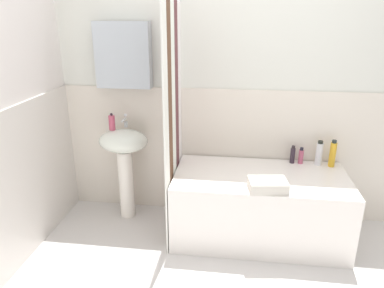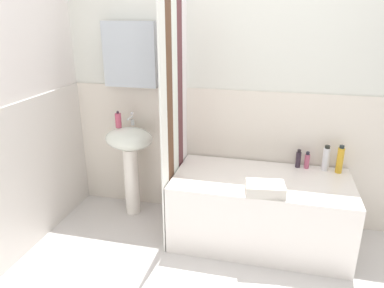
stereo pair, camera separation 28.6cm
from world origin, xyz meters
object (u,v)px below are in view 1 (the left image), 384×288
sink (124,154)px  conditioner_bottle (293,155)px  towel_folded (268,185)px  body_wash_bottle (333,154)px  soap_dispenser (112,123)px  bathtub (259,206)px  shampoo_bottle (319,153)px  lotion_bottle (301,156)px

sink → conditioner_bottle: bearing=4.9°
conditioner_bottle → towel_folded: conditioner_bottle is taller
sink → body_wash_bottle: sink is taller
soap_dispenser → body_wash_bottle: bearing=2.8°
bathtub → shampoo_bottle: size_ratio=6.42×
towel_folded → shampoo_bottle: bearing=49.6°
bathtub → towel_folded: size_ratio=5.05×
sink → bathtub: (1.21, -0.17, -0.34)m
body_wash_bottle → conditioner_bottle: 0.33m
conditioner_bottle → shampoo_bottle: bearing=-3.0°
shampoo_bottle → sink: bearing=-176.1°
soap_dispenser → body_wash_bottle: 1.93m
bathtub → shampoo_bottle: (0.50, 0.29, 0.39)m
soap_dispenser → towel_folded: (1.34, -0.43, -0.31)m
shampoo_bottle → towel_folded: 0.73m
sink → towel_folded: 1.32m
soap_dispenser → body_wash_bottle: (1.91, 0.09, -0.23)m
bathtub → body_wash_bottle: bearing=23.5°
bathtub → shampoo_bottle: bearing=29.9°
soap_dispenser → lotion_bottle: (1.66, 0.13, -0.28)m
shampoo_bottle → lotion_bottle: (-0.15, 0.01, -0.04)m
body_wash_bottle → shampoo_bottle: (-0.11, 0.02, -0.01)m
lotion_bottle → sink: bearing=-175.5°
bathtub → lotion_bottle: bearing=40.0°
soap_dispenser → body_wash_bottle: size_ratio=0.64×
bathtub → body_wash_bottle: size_ratio=5.91×
body_wash_bottle → bathtub: bearing=-156.5°
body_wash_bottle → lotion_bottle: size_ratio=1.63×
sink → lotion_bottle: sink is taller
bathtub → soap_dispenser: bearing=172.5°
shampoo_bottle → lotion_bottle: bearing=176.7°
soap_dispenser → shampoo_bottle: soap_dispenser is taller
bathtub → body_wash_bottle: 0.78m
shampoo_bottle → conditioner_bottle: 0.22m
shampoo_bottle → body_wash_bottle: bearing=-13.1°
sink → shampoo_bottle: bearing=3.9°
shampoo_bottle → conditioner_bottle: (-0.22, 0.01, -0.03)m
body_wash_bottle → sink: bearing=-177.1°
soap_dispenser → conditioner_bottle: 1.61m
soap_dispenser → sink: bearing=0.8°
conditioner_bottle → towel_folded: 0.62m
conditioner_bottle → lotion_bottle: bearing=-2.5°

